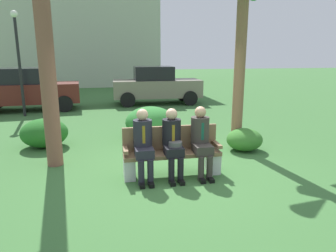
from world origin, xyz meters
TOP-DOWN VIEW (x-y plane):
  - ground_plane at (0.00, 0.00)m, footprint 80.00×80.00m
  - park_bench at (-0.07, -0.09)m, footprint 1.79×0.44m
  - seated_man_left at (-0.61, -0.21)m, footprint 0.34×0.72m
  - seated_man_middle at (-0.08, -0.22)m, footprint 0.34×0.72m
  - seated_man_right at (0.46, -0.21)m, footprint 0.34×0.72m
  - shrub_near_bench at (-2.75, 2.22)m, footprint 1.11×1.02m
  - shrub_mid_lawn at (-0.10, 2.60)m, footprint 1.35×1.24m
  - shrub_far_lawn at (1.90, 1.00)m, footprint 0.84×0.77m
  - parked_car_near at (-4.33, 7.60)m, footprint 4.02×1.98m
  - parked_car_far at (0.97, 8.31)m, footprint 3.93×1.76m
  - street_lamp at (-4.21, 6.40)m, footprint 0.24×0.24m
  - building_backdrop at (-3.37, 19.67)m, footprint 12.29×8.09m

SIDE VIEW (x-z plane):
  - ground_plane at x=0.00m, z-range 0.00..0.00m
  - shrub_far_lawn at x=1.90m, z-range 0.00..0.53m
  - shrub_near_bench at x=-2.75m, z-range 0.00..0.69m
  - park_bench at x=-0.07m, z-range -0.03..0.87m
  - shrub_mid_lawn at x=-0.10m, z-range 0.00..0.84m
  - seated_man_middle at x=-0.08m, z-range 0.07..1.34m
  - seated_man_left at x=-0.61m, z-range 0.08..1.35m
  - seated_man_right at x=0.46m, z-range 0.08..1.36m
  - parked_car_near at x=-4.33m, z-range 0.00..1.68m
  - parked_car_far at x=0.97m, z-range 0.00..1.68m
  - street_lamp at x=-4.21m, z-range 0.41..4.07m
  - building_backdrop at x=-3.37m, z-range 0.02..10.02m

